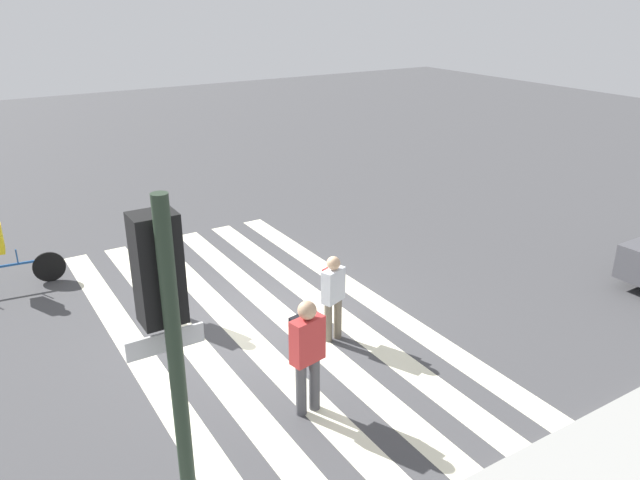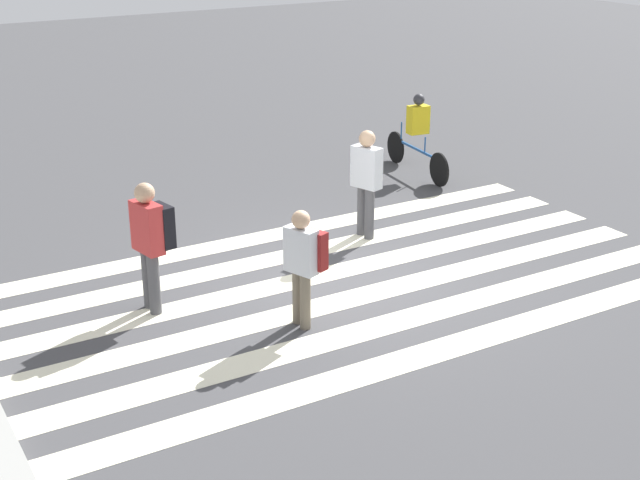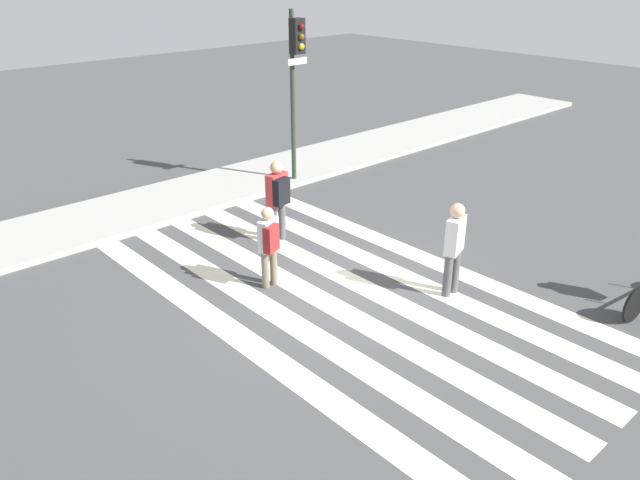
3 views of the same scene
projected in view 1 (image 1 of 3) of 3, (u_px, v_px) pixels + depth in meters
ground_plane at (261, 322)px, 11.50m from camera, size 60.00×60.00×0.00m
crosswalk_stripes at (261, 322)px, 11.49m from camera, size 5.00×10.00×0.01m
traffic_light at (171, 361)px, 4.63m from camera, size 0.60×0.50×4.48m
pedestrian_adult_blue_shirt at (306, 347)px, 8.73m from camera, size 0.53×0.47×1.79m
pedestrian_adult_tall_backpack at (333, 291)px, 10.65m from camera, size 0.48×0.46×1.58m
pedestrian_child_with_backpack at (157, 266)px, 11.42m from camera, size 0.53×0.36×1.77m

